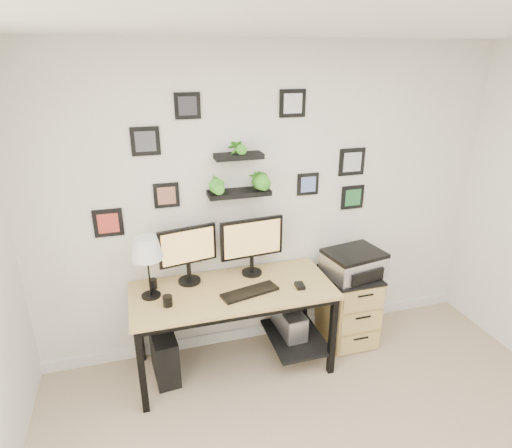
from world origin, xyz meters
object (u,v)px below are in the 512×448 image
object	(u,v)px
mug	(168,301)
printer	(354,263)
monitor_left	(188,251)
pc_tower_grey	(289,329)
file_cabinet	(348,306)
table_lamp	(146,250)
monitor_right	(252,242)
pc_tower_black	(164,355)
desk	(236,299)

from	to	relation	value
mug	printer	bearing A→B (deg)	6.45
monitor_left	mug	distance (m)	0.44
monitor_left	pc_tower_grey	bearing A→B (deg)	-8.04
file_cabinet	monitor_left	bearing A→B (deg)	175.60
table_lamp	mug	size ratio (longest dim) A/B	6.04
monitor_left	printer	size ratio (longest dim) A/B	0.89
monitor_left	table_lamp	size ratio (longest dim) A/B	0.98
monitor_right	table_lamp	size ratio (longest dim) A/B	1.09
pc_tower_grey	file_cabinet	xyz separation A→B (m)	(0.58, 0.01, 0.13)
mug	pc_tower_black	size ratio (longest dim) A/B	0.20
desk	table_lamp	world-z (taller)	table_lamp
mug	pc_tower_grey	size ratio (longest dim) A/B	0.19
pc_tower_black	file_cabinet	world-z (taller)	file_cabinet
pc_tower_black	pc_tower_grey	size ratio (longest dim) A/B	0.95
monitor_right	table_lamp	xyz separation A→B (m)	(-0.84, -0.13, 0.10)
table_lamp	pc_tower_grey	size ratio (longest dim) A/B	1.15
monitor_right	printer	distance (m)	0.94
pc_tower_black	printer	world-z (taller)	printer
desk	printer	world-z (taller)	printer
desk	printer	distance (m)	1.08
file_cabinet	mug	bearing A→B (deg)	-173.09
table_lamp	printer	size ratio (longest dim) A/B	0.91
table_lamp	printer	bearing A→B (deg)	0.42
monitor_right	pc_tower_black	bearing A→B (deg)	-169.11
table_lamp	pc_tower_black	size ratio (longest dim) A/B	1.21
table_lamp	pc_tower_grey	bearing A→B (deg)	0.79
pc_tower_grey	printer	size ratio (longest dim) A/B	0.79
monitor_right	pc_tower_black	world-z (taller)	monitor_right
mug	pc_tower_grey	distance (m)	1.21
printer	monitor_left	bearing A→B (deg)	175.14
mug	pc_tower_grey	xyz separation A→B (m)	(1.04, 0.19, -0.58)
table_lamp	pc_tower_black	distance (m)	0.94
monitor_left	file_cabinet	distance (m)	1.58
pc_tower_grey	printer	world-z (taller)	printer
table_lamp	pc_tower_black	xyz separation A→B (m)	(0.05, -0.02, -0.94)
printer	table_lamp	bearing A→B (deg)	-179.58
desk	monitor_right	xyz separation A→B (m)	(0.18, 0.16, 0.42)
monitor_right	monitor_left	bearing A→B (deg)	179.61
table_lamp	monitor_right	bearing A→B (deg)	8.77
desk	mug	xyz separation A→B (m)	(-0.55, -0.14, 0.16)
monitor_right	file_cabinet	size ratio (longest dim) A/B	0.80
monitor_right	mug	xyz separation A→B (m)	(-0.73, -0.30, -0.25)
table_lamp	pc_tower_grey	distance (m)	1.48
desk	monitor_left	bearing A→B (deg)	154.40
file_cabinet	desk	bearing A→B (deg)	-176.87
pc_tower_grey	pc_tower_black	bearing A→B (deg)	-178.04
printer	pc_tower_grey	bearing A→B (deg)	179.70
desk	printer	bearing A→B (deg)	2.45
pc_tower_grey	printer	distance (m)	0.82
pc_tower_black	mug	bearing A→B (deg)	-74.67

